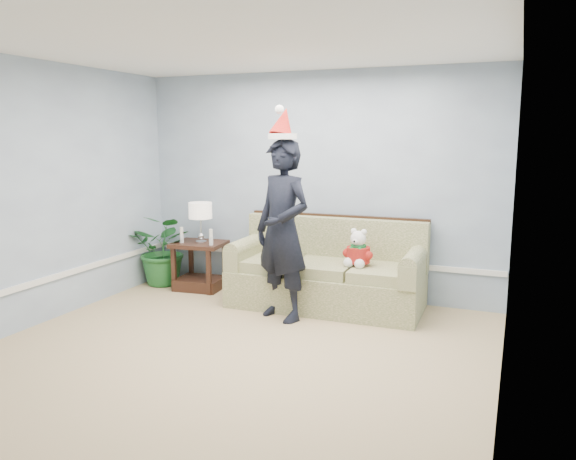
% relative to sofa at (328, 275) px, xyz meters
% --- Properties ---
extents(room_shell, '(4.54, 5.04, 2.74)m').
position_rel_sofa_xyz_m(room_shell, '(-0.32, -2.05, 0.99)').
color(room_shell, tan).
rests_on(room_shell, ground).
extents(wainscot_trim, '(4.49, 4.99, 0.06)m').
position_rel_sofa_xyz_m(wainscot_trim, '(-1.50, -0.87, 0.09)').
color(wainscot_trim, white).
rests_on(wainscot_trim, room_shell).
extents(sofa, '(2.18, 0.97, 1.01)m').
position_rel_sofa_xyz_m(sofa, '(0.00, 0.00, 0.00)').
color(sofa, '#566931').
rests_on(sofa, room_shell).
extents(side_table, '(0.68, 0.59, 0.61)m').
position_rel_sofa_xyz_m(side_table, '(-1.73, 0.05, -0.12)').
color(side_table, '#3D1F16').
rests_on(side_table, room_shell).
extents(table_lamp, '(0.29, 0.29, 0.51)m').
position_rel_sofa_xyz_m(table_lamp, '(-1.68, 0.01, 0.64)').
color(table_lamp, silver).
rests_on(table_lamp, side_table).
extents(candle_pair, '(0.47, 0.05, 0.20)m').
position_rel_sofa_xyz_m(candle_pair, '(-1.70, -0.06, 0.34)').
color(candle_pair, silver).
rests_on(candle_pair, side_table).
extents(houseplant, '(0.88, 0.78, 0.94)m').
position_rel_sofa_xyz_m(houseplant, '(-2.26, 0.07, 0.11)').
color(houseplant, '#1E6127').
rests_on(houseplant, room_shell).
extents(man, '(0.82, 0.69, 1.91)m').
position_rel_sofa_xyz_m(man, '(-0.30, -0.61, 0.60)').
color(man, black).
rests_on(man, room_shell).
extents(santa_hat, '(0.39, 0.41, 0.35)m').
position_rel_sofa_xyz_m(santa_hat, '(-0.30, -0.60, 1.69)').
color(santa_hat, white).
rests_on(santa_hat, man).
extents(teddy_bear, '(0.29, 0.31, 0.42)m').
position_rel_sofa_xyz_m(teddy_bear, '(0.39, -0.13, 0.32)').
color(teddy_bear, white).
rests_on(teddy_bear, sofa).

